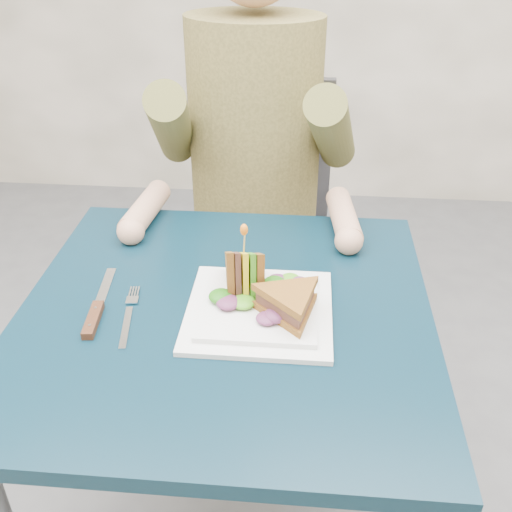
# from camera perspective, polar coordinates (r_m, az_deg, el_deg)

# --- Properties ---
(table) EXTENTS (0.75, 0.75, 0.73)m
(table) POSITION_cam_1_polar(r_m,az_deg,el_deg) (1.15, -2.87, -8.23)
(table) COLOR black
(table) RESTS_ON ground
(chair) EXTENTS (0.42, 0.40, 0.93)m
(chair) POSITION_cam_1_polar(r_m,az_deg,el_deg) (1.79, 0.16, 3.68)
(chair) COLOR #47474C
(chair) RESTS_ON ground
(diner) EXTENTS (0.54, 0.59, 0.74)m
(diner) POSITION_cam_1_polar(r_m,az_deg,el_deg) (1.54, -0.18, 14.01)
(diner) COLOR brown
(diner) RESTS_ON chair
(plate) EXTENTS (0.26, 0.26, 0.02)m
(plate) POSITION_cam_1_polar(r_m,az_deg,el_deg) (1.08, 0.30, -5.09)
(plate) COLOR white
(plate) RESTS_ON table
(sandwich_flat) EXTENTS (0.20, 0.20, 0.05)m
(sandwich_flat) POSITION_cam_1_polar(r_m,az_deg,el_deg) (1.03, 3.23, -4.47)
(sandwich_flat) COLOR brown
(sandwich_flat) RESTS_ON plate
(sandwich_upright) EXTENTS (0.09, 0.15, 0.15)m
(sandwich_upright) POSITION_cam_1_polar(r_m,az_deg,el_deg) (1.09, -1.10, -1.69)
(sandwich_upright) COLOR brown
(sandwich_upright) RESTS_ON plate
(fork) EXTENTS (0.04, 0.18, 0.01)m
(fork) POSITION_cam_1_polar(r_m,az_deg,el_deg) (1.09, -12.07, -5.73)
(fork) COLOR silver
(fork) RESTS_ON table
(knife) EXTENTS (0.04, 0.22, 0.02)m
(knife) POSITION_cam_1_polar(r_m,az_deg,el_deg) (1.11, -15.04, -5.29)
(knife) COLOR silver
(knife) RESTS_ON table
(toothpick) EXTENTS (0.01, 0.01, 0.06)m
(toothpick) POSITION_cam_1_polar(r_m,az_deg,el_deg) (1.06, -1.13, 1.20)
(toothpick) COLOR tan
(toothpick) RESTS_ON sandwich_upright
(toothpick_frill) EXTENTS (0.01, 0.01, 0.02)m
(toothpick_frill) POSITION_cam_1_polar(r_m,az_deg,el_deg) (1.04, -1.15, 2.52)
(toothpick_frill) COLOR orange
(toothpick_frill) RESTS_ON sandwich_upright
(lettuce_spill) EXTENTS (0.15, 0.13, 0.02)m
(lettuce_spill) POSITION_cam_1_polar(r_m,az_deg,el_deg) (1.07, 0.61, -3.88)
(lettuce_spill) COLOR #337A14
(lettuce_spill) RESTS_ON plate
(onion_ring) EXTENTS (0.04, 0.04, 0.02)m
(onion_ring) POSITION_cam_1_polar(r_m,az_deg,el_deg) (1.07, 1.13, -3.85)
(onion_ring) COLOR #9E4C7A
(onion_ring) RESTS_ON plate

